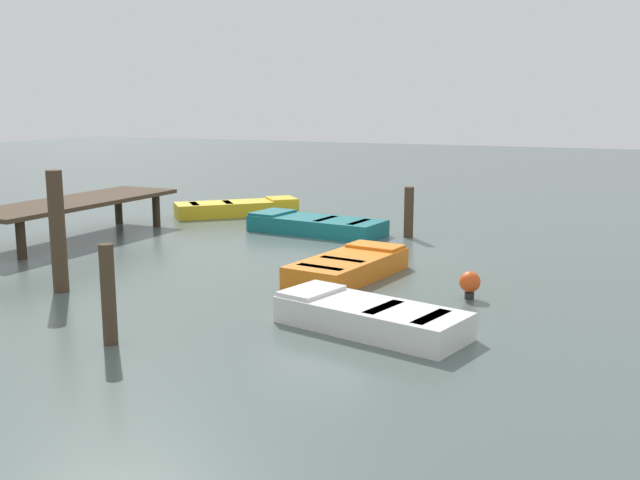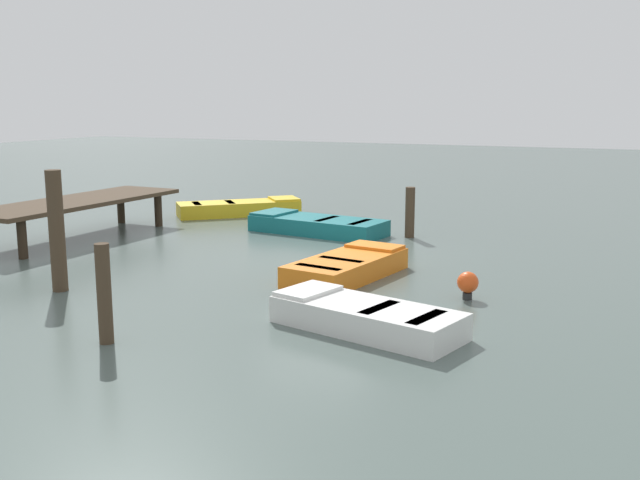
% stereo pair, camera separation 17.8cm
% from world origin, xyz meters
% --- Properties ---
extents(ground_plane, '(80.00, 80.00, 0.00)m').
position_xyz_m(ground_plane, '(0.00, 0.00, 0.00)').
color(ground_plane, '#4C5B56').
extents(dock_segment, '(5.74, 2.03, 0.95)m').
position_xyz_m(dock_segment, '(-0.53, 6.20, 0.84)').
color(dock_segment, '#423323').
rests_on(dock_segment, ground_plane).
extents(rowboat_teal, '(1.73, 3.59, 0.46)m').
position_xyz_m(rowboat_teal, '(2.47, 1.19, 0.22)').
color(rowboat_teal, '#14666B').
rests_on(rowboat_teal, ground_plane).
extents(rowboat_white, '(1.76, 3.02, 0.46)m').
position_xyz_m(rowboat_white, '(-4.52, -2.74, 0.22)').
color(rowboat_white, silver).
rests_on(rowboat_white, ground_plane).
extents(rowboat_yellow, '(3.13, 3.32, 0.46)m').
position_xyz_m(rowboat_yellow, '(4.28, 4.47, 0.22)').
color(rowboat_yellow, gold).
rests_on(rowboat_yellow, ground_plane).
extents(rowboat_orange, '(2.95, 1.62, 0.46)m').
position_xyz_m(rowboat_orange, '(-1.58, -1.27, 0.22)').
color(rowboat_orange, orange).
rests_on(rowboat_orange, ground_plane).
extents(mooring_piling_center, '(0.20, 0.20, 1.41)m').
position_xyz_m(mooring_piling_center, '(-6.51, 0.34, 0.71)').
color(mooring_piling_center, '#423323').
rests_on(mooring_piling_center, ground_plane).
extents(mooring_piling_near_right, '(0.23, 0.23, 1.24)m').
position_xyz_m(mooring_piling_near_right, '(2.89, -1.12, 0.62)').
color(mooring_piling_near_right, '#423323').
rests_on(mooring_piling_near_right, ground_plane).
extents(mooring_piling_far_right, '(0.27, 0.27, 2.14)m').
position_xyz_m(mooring_piling_far_right, '(-4.56, 3.00, 1.07)').
color(mooring_piling_far_right, '#423323').
rests_on(mooring_piling_far_right, ground_plane).
extents(marker_buoy, '(0.36, 0.36, 0.48)m').
position_xyz_m(marker_buoy, '(-2.21, -3.72, 0.29)').
color(marker_buoy, '#262626').
rests_on(marker_buoy, ground_plane).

